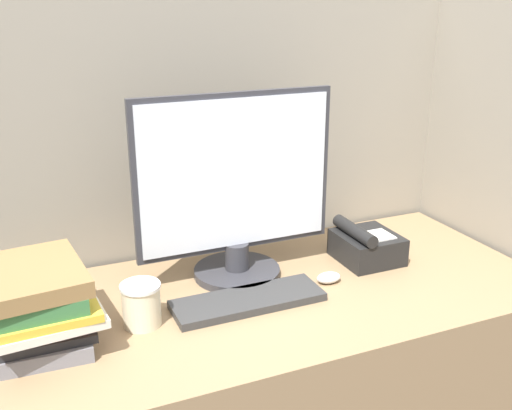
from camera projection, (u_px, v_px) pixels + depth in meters
name	position (u px, v px, depth m)	size (l,w,h in m)	color
cubicle_panel_rear	(218.00, 243.00, 1.85)	(1.86, 0.04, 1.52)	gray
cubicle_panel_right	(490.00, 243.00, 1.85)	(0.04, 0.72, 1.52)	gray
monitor	(236.00, 194.00, 1.55)	(0.53, 0.23, 0.49)	#333338
keyboard	(248.00, 301.00, 1.47)	(0.38, 0.12, 0.02)	#333333
mouse	(329.00, 278.00, 1.58)	(0.07, 0.04, 0.03)	silver
coffee_cup	(141.00, 304.00, 1.36)	(0.09, 0.09, 0.10)	beige
book_stack	(37.00, 305.00, 1.28)	(0.26, 0.32, 0.18)	slate
desk_telephone	(366.00, 245.00, 1.70)	(0.16, 0.18, 0.11)	black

